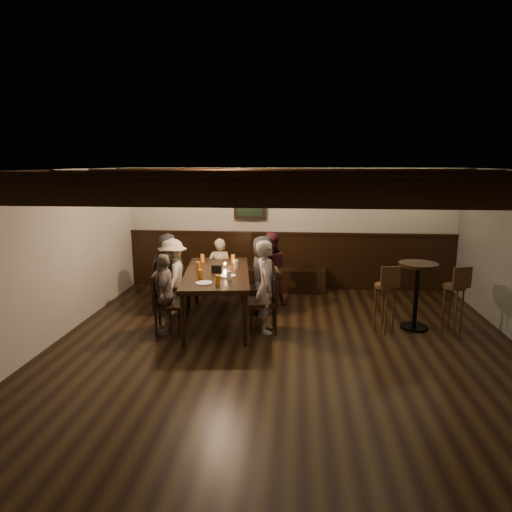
# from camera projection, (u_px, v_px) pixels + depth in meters

# --- Properties ---
(room) EXTENTS (7.00, 7.00, 7.00)m
(room) POSITION_uv_depth(u_px,v_px,m) (272.00, 246.00, 7.89)
(room) COLOR black
(room) RESTS_ON ground
(dining_table) EXTENTS (1.26, 2.29, 0.82)m
(dining_table) POSITION_uv_depth(u_px,v_px,m) (217.00, 276.00, 7.14)
(dining_table) COLOR black
(dining_table) RESTS_ON floor
(chair_left_near) EXTENTS (0.51, 0.51, 0.99)m
(chair_left_near) POSITION_uv_depth(u_px,v_px,m) (176.00, 296.00, 7.64)
(chair_left_near) COLOR black
(chair_left_near) RESTS_ON floor
(chair_left_far) EXTENTS (0.46, 0.46, 0.90)m
(chair_left_far) POSITION_uv_depth(u_px,v_px,m) (168.00, 315.00, 6.77)
(chair_left_far) COLOR black
(chair_left_far) RESTS_ON floor
(chair_right_near) EXTENTS (0.45, 0.45, 0.88)m
(chair_right_near) POSITION_uv_depth(u_px,v_px,m) (261.00, 297.00, 7.71)
(chair_right_near) COLOR black
(chair_right_near) RESTS_ON floor
(chair_right_far) EXTENTS (0.49, 0.49, 0.96)m
(chair_right_far) POSITION_uv_depth(u_px,v_px,m) (264.00, 312.00, 6.82)
(chair_right_far) COLOR black
(chair_right_far) RESTS_ON floor
(person_bench_left) EXTENTS (0.68, 0.49, 1.29)m
(person_bench_left) POSITION_uv_depth(u_px,v_px,m) (168.00, 270.00, 8.01)
(person_bench_left) COLOR #232325
(person_bench_left) RESTS_ON floor
(person_bench_centre) EXTENTS (0.46, 0.33, 1.18)m
(person_bench_centre) POSITION_uv_depth(u_px,v_px,m) (220.00, 271.00, 8.20)
(person_bench_centre) COLOR gray
(person_bench_centre) RESTS_ON floor
(person_bench_right) EXTENTS (0.69, 0.57, 1.30)m
(person_bench_right) POSITION_uv_depth(u_px,v_px,m) (270.00, 269.00, 8.08)
(person_bench_right) COLOR #551D26
(person_bench_right) RESTS_ON floor
(person_left_near) EXTENTS (0.57, 0.87, 1.27)m
(person_left_near) POSITION_uv_depth(u_px,v_px,m) (173.00, 277.00, 7.58)
(person_left_near) COLOR #ABA491
(person_left_near) RESTS_ON floor
(person_left_far) EXTENTS (0.38, 0.74, 1.20)m
(person_left_far) POSITION_uv_depth(u_px,v_px,m) (165.00, 294.00, 6.70)
(person_left_far) COLOR gray
(person_left_far) RESTS_ON floor
(person_right_near) EXTENTS (0.50, 0.69, 1.31)m
(person_right_near) POSITION_uv_depth(u_px,v_px,m) (263.00, 274.00, 7.63)
(person_right_near) COLOR black
(person_right_near) RESTS_ON floor
(person_right_far) EXTENTS (0.39, 0.54, 1.38)m
(person_right_far) POSITION_uv_depth(u_px,v_px,m) (266.00, 287.00, 6.74)
(person_right_far) COLOR #A08F88
(person_right_far) RESTS_ON floor
(pint_a) EXTENTS (0.07, 0.07, 0.14)m
(pint_a) POSITION_uv_depth(u_px,v_px,m) (202.00, 258.00, 7.79)
(pint_a) COLOR #BF7219
(pint_a) RESTS_ON dining_table
(pint_b) EXTENTS (0.07, 0.07, 0.14)m
(pint_b) POSITION_uv_depth(u_px,v_px,m) (233.00, 259.00, 7.76)
(pint_b) COLOR #BF7219
(pint_b) RESTS_ON dining_table
(pint_c) EXTENTS (0.07, 0.07, 0.14)m
(pint_c) POSITION_uv_depth(u_px,v_px,m) (198.00, 266.00, 7.20)
(pint_c) COLOR #BF7219
(pint_c) RESTS_ON dining_table
(pint_d) EXTENTS (0.07, 0.07, 0.14)m
(pint_d) POSITION_uv_depth(u_px,v_px,m) (236.00, 264.00, 7.32)
(pint_d) COLOR silver
(pint_d) RESTS_ON dining_table
(pint_e) EXTENTS (0.07, 0.07, 0.14)m
(pint_e) POSITION_uv_depth(u_px,v_px,m) (200.00, 274.00, 6.67)
(pint_e) COLOR #BF7219
(pint_e) RESTS_ON dining_table
(pint_f) EXTENTS (0.07, 0.07, 0.14)m
(pint_f) POSITION_uv_depth(u_px,v_px,m) (229.00, 276.00, 6.58)
(pint_f) COLOR silver
(pint_f) RESTS_ON dining_table
(pint_g) EXTENTS (0.07, 0.07, 0.14)m
(pint_g) POSITION_uv_depth(u_px,v_px,m) (218.00, 280.00, 6.33)
(pint_g) COLOR #BF7219
(pint_g) RESTS_ON dining_table
(plate_near) EXTENTS (0.24, 0.24, 0.01)m
(plate_near) POSITION_uv_depth(u_px,v_px,m) (204.00, 283.00, 6.44)
(plate_near) COLOR white
(plate_near) RESTS_ON dining_table
(plate_far) EXTENTS (0.24, 0.24, 0.01)m
(plate_far) POSITION_uv_depth(u_px,v_px,m) (228.00, 276.00, 6.84)
(plate_far) COLOR white
(plate_far) RESTS_ON dining_table
(condiment_caddy) EXTENTS (0.15, 0.10, 0.12)m
(condiment_caddy) POSITION_uv_depth(u_px,v_px,m) (217.00, 269.00, 7.07)
(condiment_caddy) COLOR black
(condiment_caddy) RESTS_ON dining_table
(candle) EXTENTS (0.05, 0.05, 0.05)m
(candle) POSITION_uv_depth(u_px,v_px,m) (225.00, 266.00, 7.42)
(candle) COLOR beige
(candle) RESTS_ON dining_table
(high_top_table) EXTENTS (0.58, 0.58, 1.02)m
(high_top_table) POSITION_uv_depth(u_px,v_px,m) (417.00, 286.00, 6.87)
(high_top_table) COLOR black
(high_top_table) RESTS_ON floor
(bar_stool_left) EXTENTS (0.34, 0.36, 1.04)m
(bar_stool_left) POSITION_uv_depth(u_px,v_px,m) (384.00, 307.00, 6.77)
(bar_stool_left) COLOR #351E11
(bar_stool_left) RESTS_ON floor
(bar_stool_right) EXTENTS (0.35, 0.37, 1.04)m
(bar_stool_right) POSITION_uv_depth(u_px,v_px,m) (453.00, 308.00, 6.73)
(bar_stool_right) COLOR #351E11
(bar_stool_right) RESTS_ON floor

